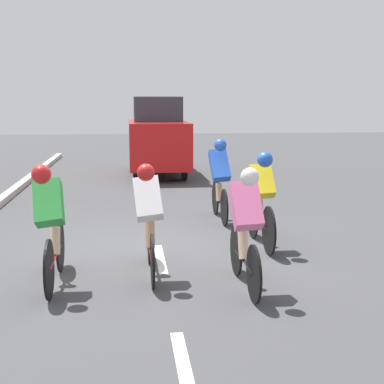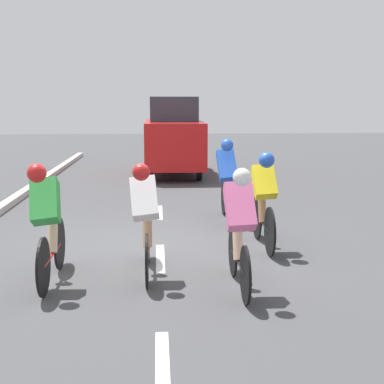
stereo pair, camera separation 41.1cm
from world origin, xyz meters
name	(u,v)px [view 1 (the left image)]	position (x,y,z in m)	size (l,w,h in m)	color
ground_plane	(158,248)	(0.00, 0.00, 0.00)	(60.00, 60.00, 0.00)	#424244
lane_stripe_near	(184,368)	(0.00, 3.74, 0.00)	(0.12, 1.40, 0.01)	white
lane_stripe_mid	(160,258)	(0.00, 0.54, 0.00)	(0.12, 1.40, 0.01)	white
lane_stripe_far	(151,213)	(0.00, -2.66, 0.00)	(0.12, 1.40, 0.01)	white
cyclist_blue	(220,177)	(-1.25, -1.79, 0.82)	(0.37, 1.66, 1.55)	black
cyclist_green	(51,222)	(1.35, 1.54, 0.79)	(0.39, 1.72, 1.51)	black
cyclist_white	(149,217)	(0.18, 1.31, 0.77)	(0.38, 1.67, 1.47)	black
cyclist_yellow	(261,197)	(-1.56, 0.12, 0.78)	(0.35, 1.72, 1.49)	black
cyclist_pink	(246,226)	(-0.91, 1.93, 0.77)	(0.35, 1.62, 1.49)	black
support_car	(157,137)	(-0.47, -8.40, 1.16)	(1.70, 4.04, 2.35)	black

